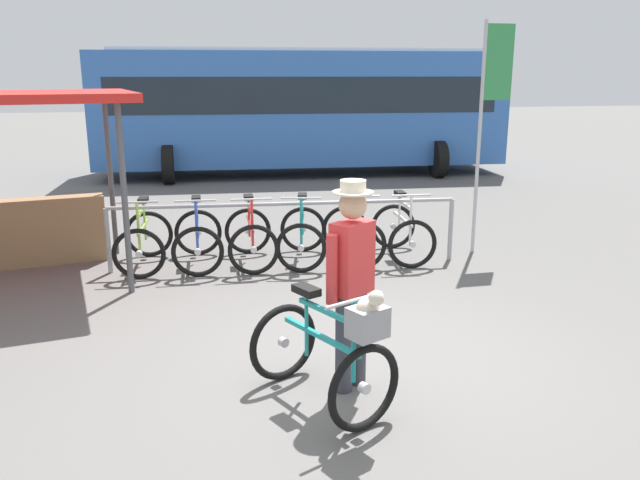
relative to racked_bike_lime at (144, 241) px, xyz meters
name	(u,v)px	position (x,y,z in m)	size (l,w,h in m)	color
ground_plane	(360,362)	(2.03, -3.38, -0.37)	(80.00, 80.00, 0.00)	#605E5B
bike_rack_rail	(285,215)	(1.84, -0.32, 0.33)	(4.60, 0.41, 0.88)	#99999E
racked_bike_lime	(144,241)	(0.00, 0.00, 0.00)	(0.74, 1.16, 0.98)	black
racked_bike_blue	(198,239)	(0.70, -0.05, 0.00)	(0.70, 1.12, 0.97)	black
racked_bike_red	(251,237)	(1.40, -0.11, 0.00)	(0.69, 1.11, 0.97)	black
racked_bike_teal	(302,236)	(2.09, -0.16, 0.00)	(0.87, 1.20, 0.97)	black
racked_bike_black	(353,234)	(2.79, -0.21, 0.00)	(0.68, 1.12, 0.97)	black
racked_bike_white	(402,232)	(3.49, -0.27, 0.00)	(0.73, 1.12, 0.97)	black
featured_bicycle	(331,350)	(1.58, -4.12, 0.12)	(1.06, 1.26, 1.09)	black
person_with_featured_bike	(352,277)	(1.82, -3.81, 0.58)	(0.44, 0.37, 1.72)	#383842
bus_distant	(301,104)	(3.54, 7.77, 1.37)	(10.14, 3.81, 3.08)	#3366B7
market_stall	(2,167)	(-1.62, 0.00, 1.03)	(3.46, 2.82, 2.30)	#4C4C51
banner_flag	(491,94)	(4.73, -0.18, 1.86)	(0.45, 0.05, 3.20)	#B2B2B7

